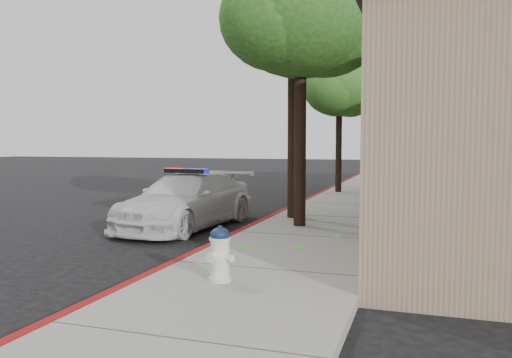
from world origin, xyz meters
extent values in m
plane|color=black|center=(0.00, 0.00, 0.00)|extent=(120.00, 120.00, 0.00)
cube|color=gray|center=(1.60, 3.00, 0.07)|extent=(3.20, 60.00, 0.15)
cube|color=#A01113|center=(0.06, 3.00, 0.08)|extent=(0.14, 60.00, 0.16)
cube|color=black|center=(3.17, 1.00, 1.95)|extent=(0.08, 1.48, 1.68)
cube|color=black|center=(3.17, 4.00, 1.95)|extent=(0.08, 1.48, 1.68)
cube|color=black|center=(3.17, 7.00, 1.95)|extent=(0.08, 1.48, 1.68)
cube|color=black|center=(3.17, 10.00, 1.95)|extent=(0.08, 1.48, 1.68)
cube|color=black|center=(3.17, 13.00, 1.95)|extent=(0.08, 1.48, 1.68)
cube|color=black|center=(3.17, 16.00, 1.95)|extent=(0.08, 1.48, 1.68)
cube|color=black|center=(3.17, 19.00, 1.95)|extent=(0.08, 1.48, 1.68)
imported|color=silver|center=(-1.65, 3.98, 0.68)|extent=(2.35, 4.85, 1.36)
cube|color=black|center=(-1.65, 3.98, 1.42)|extent=(1.22, 0.39, 0.10)
cube|color=red|center=(-1.97, 4.01, 1.43)|extent=(0.54, 0.29, 0.11)
cube|color=#0C15D1|center=(-1.33, 3.94, 1.43)|extent=(0.54, 0.29, 0.11)
cylinder|color=silver|center=(1.24, -0.88, 0.18)|extent=(0.33, 0.33, 0.06)
cylinder|color=silver|center=(1.24, -0.88, 0.47)|extent=(0.27, 0.27, 0.53)
cylinder|color=silver|center=(1.24, -0.88, 0.76)|extent=(0.31, 0.31, 0.04)
ellipsoid|color=#0F1D3A|center=(1.24, -0.88, 0.81)|extent=(0.28, 0.28, 0.21)
cylinder|color=#0F1D3A|center=(1.24, -0.88, 0.91)|extent=(0.07, 0.07, 0.06)
cylinder|color=silver|center=(1.09, -0.83, 0.50)|extent=(0.14, 0.14, 0.11)
cylinder|color=silver|center=(1.40, -0.93, 0.50)|extent=(0.14, 0.14, 0.11)
cylinder|color=silver|center=(1.20, -1.04, 0.52)|extent=(0.16, 0.15, 0.13)
cylinder|color=black|center=(1.17, 4.26, 2.14)|extent=(0.29, 0.29, 3.98)
ellipsoid|color=#1F4B17|center=(1.17, 4.26, 5.13)|extent=(3.54, 3.54, 3.01)
ellipsoid|color=#1F4B17|center=(1.69, 4.66, 4.80)|extent=(2.66, 2.66, 2.26)
ellipsoid|color=#1F4B17|center=(0.77, 3.88, 4.91)|extent=(2.77, 2.77, 2.35)
cylinder|color=black|center=(0.70, 5.53, 2.34)|extent=(0.31, 0.31, 4.38)
ellipsoid|color=#174B19|center=(0.70, 5.53, 5.59)|extent=(3.67, 3.67, 3.12)
ellipsoid|color=#174B19|center=(1.21, 5.82, 5.24)|extent=(2.96, 2.96, 2.51)
ellipsoid|color=#174B19|center=(0.20, 5.35, 5.36)|extent=(2.84, 2.84, 2.41)
cylinder|color=black|center=(0.70, 13.01, 1.84)|extent=(0.25, 0.25, 3.38)
ellipsoid|color=#265B1C|center=(0.70, 13.01, 4.40)|extent=(2.90, 2.90, 2.46)
ellipsoid|color=#265B1C|center=(1.08, 13.36, 4.11)|extent=(2.22, 2.22, 1.89)
ellipsoid|color=#265B1C|center=(0.53, 12.64, 4.20)|extent=(2.32, 2.32, 1.97)
camera|label=1|loc=(3.96, -7.46, 2.10)|focal=35.65mm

